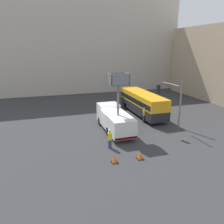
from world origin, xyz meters
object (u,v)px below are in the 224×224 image
at_px(road_worker_near_truck, 110,139).
at_px(road_worker_directing, 144,115).
at_px(city_bus, 142,102).
at_px(traffic_cone_mid_road, 115,159).
at_px(utility_truck, 114,118).
at_px(traffic_light_pole, 172,97).
at_px(traffic_cone_near_truck, 140,156).

distance_m(road_worker_near_truck, road_worker_directing, 8.39).
relative_size(city_bus, traffic_cone_mid_road, 16.08).
distance_m(utility_truck, traffic_light_pole, 6.83).
bearing_deg(road_worker_near_truck, traffic_cone_mid_road, 16.33).
bearing_deg(city_bus, traffic_light_pole, 170.25).
height_order(utility_truck, road_worker_near_truck, utility_truck).
xyz_separation_m(city_bus, road_worker_directing, (-1.25, -3.30, -0.82)).
bearing_deg(traffic_cone_near_truck, city_bus, 64.23).
distance_m(traffic_light_pole, road_worker_directing, 4.49).
relative_size(traffic_light_pole, traffic_cone_near_truck, 8.50).
xyz_separation_m(utility_truck, traffic_cone_near_truck, (0.04, -6.82, -1.18)).
bearing_deg(traffic_cone_mid_road, road_worker_near_truck, 81.33).
xyz_separation_m(city_bus, traffic_light_pole, (0.60, -6.30, 1.96)).
height_order(road_worker_near_truck, traffic_cone_near_truck, road_worker_near_truck).
height_order(utility_truck, road_worker_directing, utility_truck).
bearing_deg(road_worker_near_truck, traffic_cone_near_truck, 58.19).
relative_size(utility_truck, city_bus, 0.69).
height_order(traffic_light_pole, traffic_cone_near_truck, traffic_light_pole).
distance_m(road_worker_near_truck, traffic_cone_near_truck, 3.38).
xyz_separation_m(utility_truck, city_bus, (5.69, 4.88, 0.32)).
xyz_separation_m(traffic_light_pole, traffic_cone_mid_road, (-8.48, -5.31, -3.46)).
height_order(utility_truck, traffic_cone_near_truck, utility_truck).
distance_m(traffic_light_pole, traffic_cone_mid_road, 10.59).
relative_size(utility_truck, traffic_cone_mid_road, 11.12).
distance_m(traffic_light_pole, road_worker_near_truck, 8.94).
height_order(utility_truck, traffic_cone_mid_road, utility_truck).
bearing_deg(utility_truck, traffic_cone_near_truck, -89.69).
height_order(traffic_cone_near_truck, traffic_cone_mid_road, traffic_cone_near_truck).
bearing_deg(utility_truck, road_worker_directing, 19.67).
xyz_separation_m(road_worker_near_truck, traffic_cone_near_truck, (1.82, -2.78, -0.62)).
distance_m(road_worker_near_truck, traffic_cone_mid_road, 2.80).
height_order(city_bus, traffic_cone_mid_road, city_bus).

